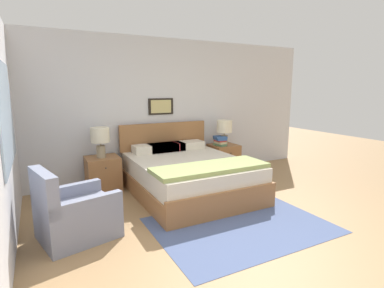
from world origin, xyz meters
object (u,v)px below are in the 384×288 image
object	(u,v)px
nightstand_by_door	(223,158)
table_lamp_by_door	(224,128)
armchair	(74,215)
nightstand_near_window	(103,174)
bed	(188,174)
table_lamp_near_window	(100,138)

from	to	relation	value
nightstand_by_door	table_lamp_by_door	distance (m)	0.62
armchair	nightstand_near_window	xyz separation A→B (m)	(0.62, 1.54, 0.00)
armchair	nightstand_by_door	xyz separation A→B (m)	(3.02, 1.54, 0.00)
nightstand_near_window	nightstand_by_door	world-z (taller)	same
bed	nightstand_near_window	world-z (taller)	bed
table_lamp_near_window	table_lamp_by_door	distance (m)	2.41
nightstand_near_window	armchair	bearing A→B (deg)	-112.09
table_lamp_near_window	armchair	bearing A→B (deg)	-111.81
table_lamp_near_window	table_lamp_by_door	xyz separation A→B (m)	(2.41, 0.00, 0.00)
nightstand_by_door	table_lamp_by_door	bearing A→B (deg)	-102.23
bed	nightstand_near_window	size ratio (longest dim) A/B	3.75
nightstand_near_window	table_lamp_by_door	world-z (taller)	table_lamp_by_door
bed	nightstand_by_door	distance (m)	1.44
bed	nightstand_near_window	bearing A→B (deg)	146.71
armchair	table_lamp_by_door	bearing A→B (deg)	102.87
nightstand_near_window	nightstand_by_door	distance (m)	2.40
armchair	nightstand_near_window	size ratio (longest dim) A/B	1.63
armchair	table_lamp_by_door	size ratio (longest dim) A/B	1.86
table_lamp_near_window	nightstand_by_door	bearing A→B (deg)	0.62
bed	table_lamp_near_window	world-z (taller)	table_lamp_near_window
nightstand_by_door	bed	bearing A→B (deg)	-146.77
nightstand_by_door	table_lamp_near_window	xyz separation A→B (m)	(-2.42, -0.03, 0.62)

